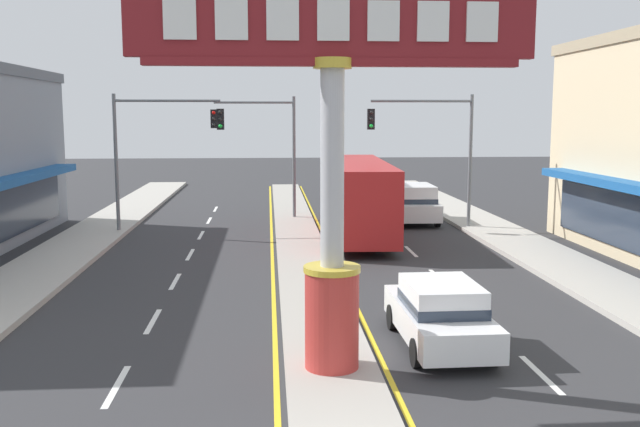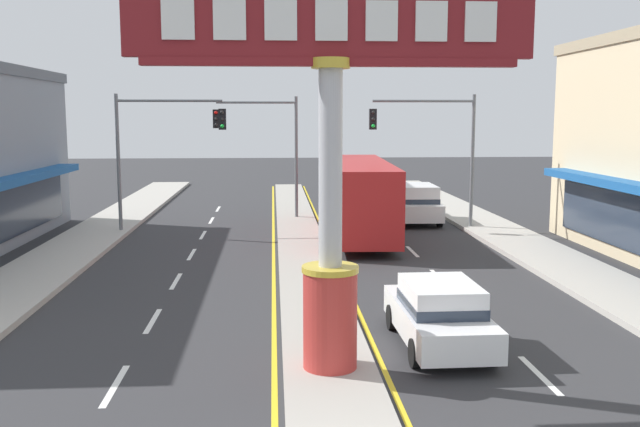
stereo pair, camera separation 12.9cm
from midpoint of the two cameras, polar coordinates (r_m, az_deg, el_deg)
The scene contains 11 objects.
median_strip at distance 27.16m, azimuth -1.62°, elevation -3.07°, with size 1.92×52.00×0.14m, color #A39E93.
sidewalk_left at distance 26.34m, azimuth -21.29°, elevation -3.92°, with size 2.77×60.00×0.18m, color #ADA89E.
sidewalk_right at distance 27.14m, azimuth 17.85°, elevation -3.42°, with size 2.77×60.00×0.18m, color #ADA89E.
lane_markings at distance 25.85m, azimuth -1.48°, elevation -3.78°, with size 8.66×52.00×0.01m.
district_sign at distance 13.88m, azimuth 0.73°, elevation 5.00°, with size 7.91×1.16×7.74m.
traffic_light_left_side at distance 32.04m, azimuth -13.26°, elevation 5.93°, with size 4.86×0.46×6.20m.
traffic_light_right_side at distance 32.44m, azimuth 9.01°, elevation 6.06°, with size 4.86×0.46×6.20m.
traffic_light_median_far at distance 35.52m, azimuth -4.65°, elevation 6.20°, with size 4.20×0.46×6.20m.
bus_near_right_lane at distance 30.87m, azimuth 2.89°, elevation 1.63°, with size 3.03×11.30×3.26m.
sedan_far_right_lane at distance 16.41m, azimuth 9.46°, elevation -7.95°, with size 1.89×4.33×1.53m.
suv_near_left_lane at distance 34.96m, azimuth 7.54°, elevation 0.85°, with size 2.07×4.65×1.90m.
Camera 1 is at (-1.26, -8.63, 5.25)m, focal length 39.55 mm.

